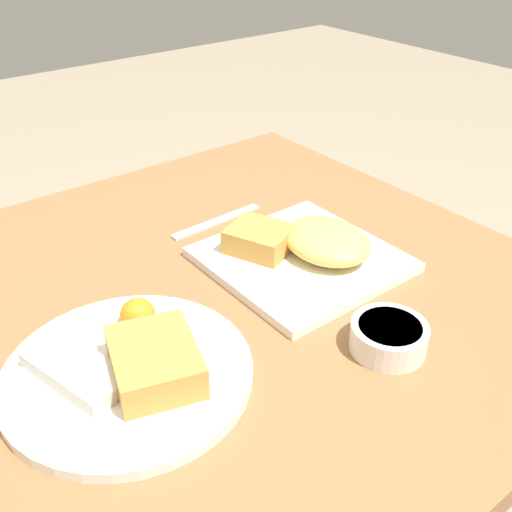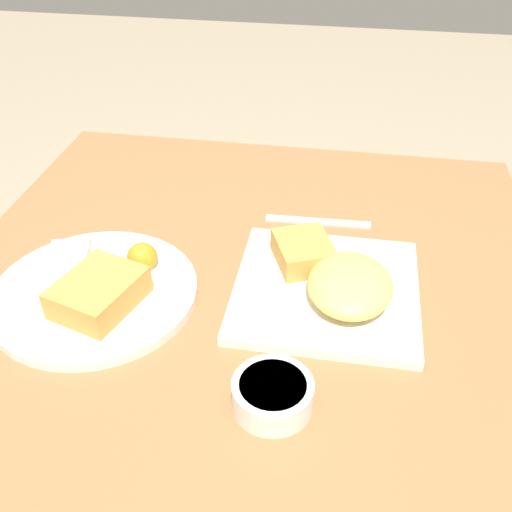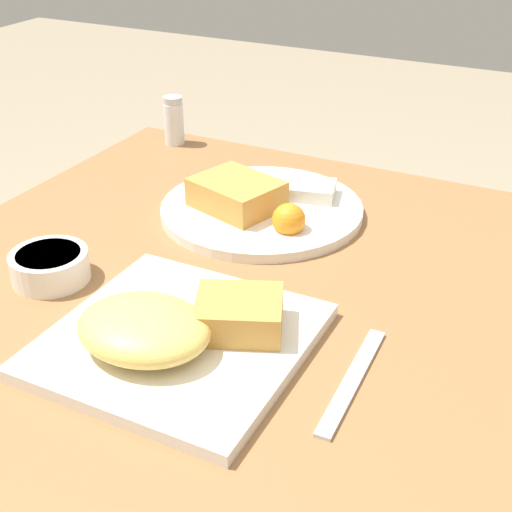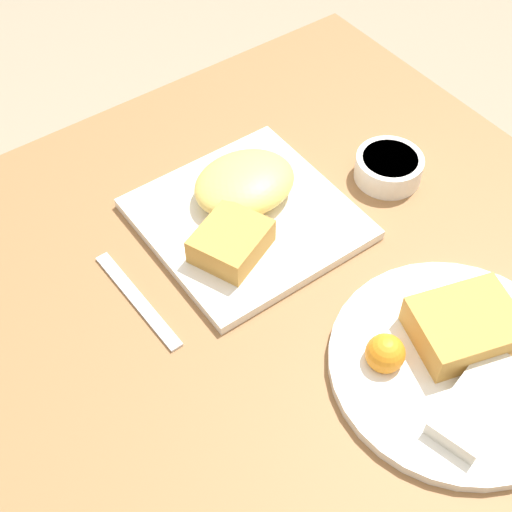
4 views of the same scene
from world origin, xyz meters
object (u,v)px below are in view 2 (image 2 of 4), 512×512
object	(u,v)px
sauce_ramekin	(273,394)
butter_knife	(318,222)
plate_square_near	(332,283)
plate_oval_far	(96,289)

from	to	relation	value
sauce_ramekin	butter_knife	world-z (taller)	sauce_ramekin
plate_square_near	plate_oval_far	size ratio (longest dim) A/B	0.89
plate_square_near	butter_knife	world-z (taller)	plate_square_near
plate_oval_far	sauce_ramekin	size ratio (longest dim) A/B	3.07
sauce_ramekin	butter_knife	size ratio (longest dim) A/B	0.54
sauce_ramekin	butter_knife	distance (m)	0.39
sauce_ramekin	butter_knife	xyz separation A→B (m)	(0.38, -0.02, -0.02)
plate_square_near	sauce_ramekin	distance (m)	0.21
butter_knife	sauce_ramekin	bearing A→B (deg)	85.35
butter_knife	plate_oval_far	bearing A→B (deg)	38.34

